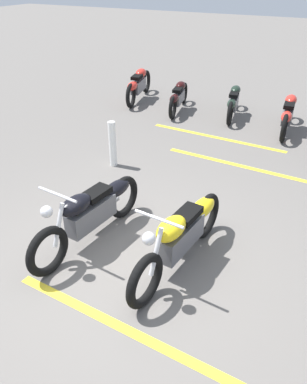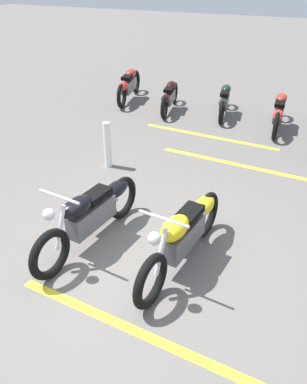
% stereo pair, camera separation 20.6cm
% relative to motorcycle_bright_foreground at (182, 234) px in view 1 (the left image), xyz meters
% --- Properties ---
extents(ground_plane, '(60.00, 60.00, 0.00)m').
position_rel_motorcycle_bright_foreground_xyz_m(ground_plane, '(-0.41, 0.66, -0.46)').
color(ground_plane, '#66605B').
extents(motorcycle_bright_foreground, '(2.23, 0.62, 1.04)m').
position_rel_motorcycle_bright_foreground_xyz_m(motorcycle_bright_foreground, '(0.00, 0.00, 0.00)').
color(motorcycle_bright_foreground, black).
rests_on(motorcycle_bright_foreground, ground).
extents(motorcycle_dark_foreground, '(2.23, 0.62, 1.04)m').
position_rel_motorcycle_bright_foreground_xyz_m(motorcycle_dark_foreground, '(-0.11, 1.32, 0.00)').
color(motorcycle_dark_foreground, black).
rests_on(motorcycle_dark_foreground, ground).
extents(motorcycle_row_left, '(2.11, 0.38, 0.79)m').
position_rel_motorcycle_bright_foreground_xyz_m(motorcycle_row_left, '(5.46, -0.25, -0.03)').
color(motorcycle_row_left, black).
rests_on(motorcycle_row_left, ground).
extents(motorcycle_row_center, '(1.95, 0.49, 0.74)m').
position_rel_motorcycle_bright_foreground_xyz_m(motorcycle_row_center, '(5.85, 1.18, -0.06)').
color(motorcycle_row_center, black).
rests_on(motorcycle_row_center, ground).
extents(motorcycle_row_right, '(1.92, 0.51, 0.73)m').
position_rel_motorcycle_bright_foreground_xyz_m(motorcycle_row_right, '(5.60, 2.62, -0.06)').
color(motorcycle_row_right, black).
rests_on(motorcycle_row_right, ground).
extents(motorcycle_row_far_right, '(2.19, 0.63, 0.84)m').
position_rel_motorcycle_bright_foreground_xyz_m(motorcycle_row_far_right, '(5.96, 4.05, -0.01)').
color(motorcycle_row_far_right, black).
rests_on(motorcycle_row_far_right, ground).
extents(bollard_post, '(0.14, 0.14, 0.90)m').
position_rel_motorcycle_bright_foreground_xyz_m(bollard_post, '(2.03, 2.37, -0.01)').
color(bollard_post, white).
rests_on(bollard_post, ground).
extents(parking_stripe_near, '(0.28, 3.20, 0.01)m').
position_rel_motorcycle_bright_foreground_xyz_m(parking_stripe_near, '(-1.28, 0.01, -0.46)').
color(parking_stripe_near, yellow).
rests_on(parking_stripe_near, ground).
extents(parking_stripe_mid, '(0.28, 3.20, 0.01)m').
position_rel_motorcycle_bright_foreground_xyz_m(parking_stripe_mid, '(3.16, 0.09, -0.46)').
color(parking_stripe_mid, yellow).
rests_on(parking_stripe_mid, ground).
extents(parking_stripe_far, '(0.28, 3.20, 0.01)m').
position_rel_motorcycle_bright_foreground_xyz_m(parking_stripe_far, '(4.32, 1.05, -0.46)').
color(parking_stripe_far, yellow).
rests_on(parking_stripe_far, ground).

